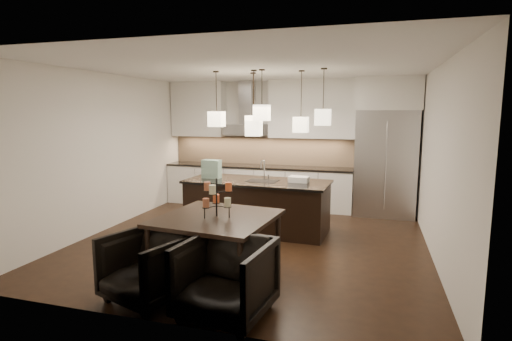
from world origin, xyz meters
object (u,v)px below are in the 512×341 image
(refrigerator, at_px, (385,163))
(dining_table, at_px, (217,248))
(island_body, at_px, (257,206))
(armchair_left, at_px, (147,267))
(armchair_right, at_px, (225,279))

(refrigerator, bearing_deg, dining_table, -117.92)
(island_body, distance_m, armchair_left, 2.98)
(island_body, relative_size, armchair_right, 2.74)
(island_body, height_order, armchair_right, island_body)
(armchair_left, bearing_deg, island_body, 99.81)
(armchair_right, bearing_deg, island_body, 107.83)
(dining_table, bearing_deg, island_body, 98.89)
(dining_table, distance_m, armchair_right, 0.98)
(refrigerator, bearing_deg, armchair_left, -119.20)
(dining_table, xyz_separation_m, armchair_right, (0.44, -0.87, 0.00))
(dining_table, relative_size, armchair_right, 1.52)
(refrigerator, height_order, island_body, refrigerator)
(island_body, bearing_deg, armchair_left, -95.44)
(island_body, bearing_deg, armchair_right, -76.83)
(refrigerator, relative_size, dining_table, 1.57)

